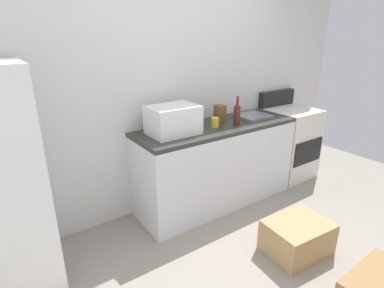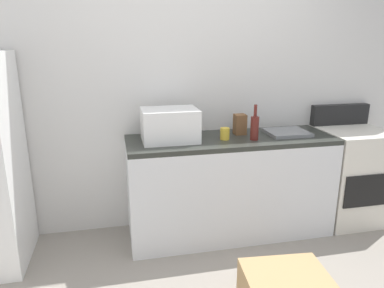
# 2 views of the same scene
# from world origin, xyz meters

# --- Properties ---
(ground_plane) EXTENTS (6.00, 6.00, 0.00)m
(ground_plane) POSITION_xyz_m (0.00, 0.00, 0.00)
(ground_plane) COLOR gray
(wall_back) EXTENTS (5.00, 0.10, 2.60)m
(wall_back) POSITION_xyz_m (0.00, 1.55, 1.30)
(wall_back) COLOR silver
(wall_back) RESTS_ON ground_plane
(kitchen_counter) EXTENTS (1.80, 0.60, 0.90)m
(kitchen_counter) POSITION_xyz_m (0.30, 1.20, 0.45)
(kitchen_counter) COLOR silver
(kitchen_counter) RESTS_ON ground_plane
(stove_oven) EXTENTS (0.60, 0.61, 1.10)m
(stove_oven) POSITION_xyz_m (1.52, 1.21, 0.47)
(stove_oven) COLOR silver
(stove_oven) RESTS_ON ground_plane
(microwave) EXTENTS (0.46, 0.34, 0.27)m
(microwave) POSITION_xyz_m (-0.23, 1.21, 1.04)
(microwave) COLOR white
(microwave) RESTS_ON kitchen_counter
(sink_basin) EXTENTS (0.36, 0.32, 0.03)m
(sink_basin) POSITION_xyz_m (0.83, 1.21, 0.92)
(sink_basin) COLOR slate
(sink_basin) RESTS_ON kitchen_counter
(wine_bottle) EXTENTS (0.07, 0.07, 0.30)m
(wine_bottle) POSITION_xyz_m (0.47, 1.09, 1.01)
(wine_bottle) COLOR #591E19
(wine_bottle) RESTS_ON kitchen_counter
(coffee_mug) EXTENTS (0.08, 0.08, 0.10)m
(coffee_mug) POSITION_xyz_m (0.23, 1.15, 0.95)
(coffee_mug) COLOR gold
(coffee_mug) RESTS_ON kitchen_counter
(knife_block) EXTENTS (0.10, 0.10, 0.18)m
(knife_block) POSITION_xyz_m (0.41, 1.30, 0.99)
(knife_block) COLOR brown
(knife_block) RESTS_ON kitchen_counter
(cardboard_box_large) EXTENTS (0.57, 0.45, 0.29)m
(cardboard_box_large) POSITION_xyz_m (0.33, 0.12, 0.15)
(cardboard_box_large) COLOR tan
(cardboard_box_large) RESTS_ON ground_plane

